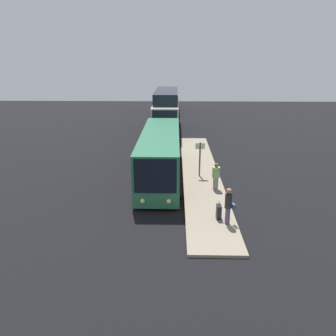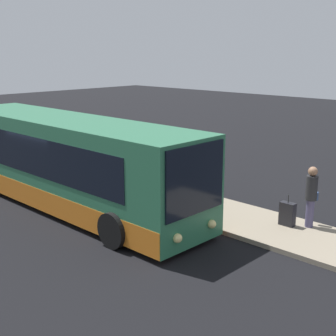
{
  "view_description": "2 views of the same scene",
  "coord_description": "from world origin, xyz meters",
  "px_view_note": "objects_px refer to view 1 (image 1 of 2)",
  "views": [
    {
      "loc": [
        21.2,
        1.11,
        7.53
      ],
      "look_at": [
        4.44,
        0.7,
        1.9
      ],
      "focal_mm": 35.0,
      "sensor_mm": 36.0,
      "label": 1
    },
    {
      "loc": [
        13.2,
        -8.42,
        5.08
      ],
      "look_at": [
        4.44,
        0.7,
        1.9
      ],
      "focal_mm": 50.0,
      "sensor_mm": 36.0,
      "label": 2
    }
  ],
  "objects_px": {
    "bus_third": "(169,100)",
    "suitcase": "(219,212)",
    "passenger_waiting": "(229,204)",
    "bus_lead": "(160,155)",
    "passenger_boarding": "(216,175)",
    "bus_second": "(167,113)",
    "sign_post": "(200,155)"
  },
  "relations": [
    {
      "from": "passenger_waiting",
      "to": "bus_second",
      "type": "bearing_deg",
      "value": 175.24
    },
    {
      "from": "bus_lead",
      "to": "passenger_waiting",
      "type": "distance_m",
      "value": 7.76
    },
    {
      "from": "passenger_waiting",
      "to": "suitcase",
      "type": "xyz_separation_m",
      "value": [
        -0.51,
        -0.36,
        -0.64
      ]
    },
    {
      "from": "bus_lead",
      "to": "passenger_waiting",
      "type": "bearing_deg",
      "value": 26.61
    },
    {
      "from": "bus_lead",
      "to": "passenger_waiting",
      "type": "height_order",
      "value": "bus_lead"
    },
    {
      "from": "passenger_waiting",
      "to": "sign_post",
      "type": "xyz_separation_m",
      "value": [
        -6.59,
        -0.88,
        0.41
      ]
    },
    {
      "from": "suitcase",
      "to": "sign_post",
      "type": "height_order",
      "value": "sign_post"
    },
    {
      "from": "bus_second",
      "to": "bus_third",
      "type": "xyz_separation_m",
      "value": [
        -14.18,
        0.0,
        -0.33
      ]
    },
    {
      "from": "suitcase",
      "to": "sign_post",
      "type": "xyz_separation_m",
      "value": [
        -6.08,
        -0.52,
        1.05
      ]
    },
    {
      "from": "bus_lead",
      "to": "bus_third",
      "type": "relative_size",
      "value": 1.0
    },
    {
      "from": "passenger_boarding",
      "to": "passenger_waiting",
      "type": "xyz_separation_m",
      "value": [
        4.28,
        0.08,
        0.13
      ]
    },
    {
      "from": "bus_third",
      "to": "sign_post",
      "type": "xyz_separation_m",
      "value": [
        28.79,
        2.59,
        -0.06
      ]
    },
    {
      "from": "bus_second",
      "to": "suitcase",
      "type": "distance_m",
      "value": 20.98
    },
    {
      "from": "bus_lead",
      "to": "suitcase",
      "type": "xyz_separation_m",
      "value": [
        6.42,
        3.11,
        -0.99
      ]
    },
    {
      "from": "bus_lead",
      "to": "passenger_waiting",
      "type": "relative_size",
      "value": 6.23
    },
    {
      "from": "bus_second",
      "to": "suitcase",
      "type": "height_order",
      "value": "bus_second"
    },
    {
      "from": "passenger_waiting",
      "to": "suitcase",
      "type": "bearing_deg",
      "value": -158.91
    },
    {
      "from": "bus_second",
      "to": "passenger_waiting",
      "type": "xyz_separation_m",
      "value": [
        21.2,
        3.47,
        -0.81
      ]
    },
    {
      "from": "bus_third",
      "to": "passenger_waiting",
      "type": "distance_m",
      "value": 35.56
    },
    {
      "from": "bus_lead",
      "to": "sign_post",
      "type": "bearing_deg",
      "value": 82.48
    },
    {
      "from": "suitcase",
      "to": "bus_second",
      "type": "bearing_deg",
      "value": -171.45
    },
    {
      "from": "bus_third",
      "to": "passenger_waiting",
      "type": "xyz_separation_m",
      "value": [
        35.38,
        3.47,
        -0.47
      ]
    },
    {
      "from": "bus_lead",
      "to": "passenger_boarding",
      "type": "xyz_separation_m",
      "value": [
        2.65,
        3.39,
        -0.48
      ]
    },
    {
      "from": "bus_third",
      "to": "suitcase",
      "type": "bearing_deg",
      "value": 5.1
    },
    {
      "from": "bus_lead",
      "to": "bus_second",
      "type": "relative_size",
      "value": 0.94
    },
    {
      "from": "bus_third",
      "to": "suitcase",
      "type": "height_order",
      "value": "bus_third"
    },
    {
      "from": "suitcase",
      "to": "bus_lead",
      "type": "bearing_deg",
      "value": -154.14
    },
    {
      "from": "bus_second",
      "to": "suitcase",
      "type": "xyz_separation_m",
      "value": [
        20.69,
        3.11,
        -1.45
      ]
    },
    {
      "from": "bus_second",
      "to": "passenger_boarding",
      "type": "distance_m",
      "value": 17.28
    },
    {
      "from": "bus_lead",
      "to": "suitcase",
      "type": "height_order",
      "value": "bus_lead"
    },
    {
      "from": "suitcase",
      "to": "passenger_waiting",
      "type": "bearing_deg",
      "value": 35.16
    },
    {
      "from": "bus_second",
      "to": "bus_third",
      "type": "distance_m",
      "value": 14.18
    }
  ]
}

